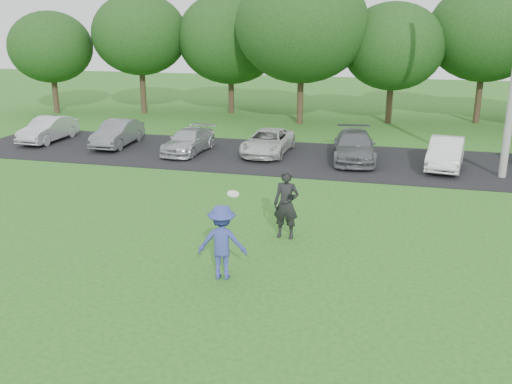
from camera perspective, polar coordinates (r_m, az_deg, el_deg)
ground at (r=13.00m, az=-3.89°, el=-9.88°), size 100.00×100.00×0.00m
parking_lot at (r=24.98m, az=5.42°, el=3.34°), size 32.00×6.50×0.03m
frisbee_player at (r=13.30m, az=-3.40°, el=-5.01°), size 1.24×0.82×2.19m
camera_bystander at (r=15.68m, az=3.03°, el=-1.22°), size 0.75×0.53×1.95m
parked_cars at (r=25.07m, az=4.25°, el=4.81°), size 27.64×4.50×1.23m
tree_row at (r=33.84m, az=11.01°, el=15.04°), size 42.39×9.85×8.64m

